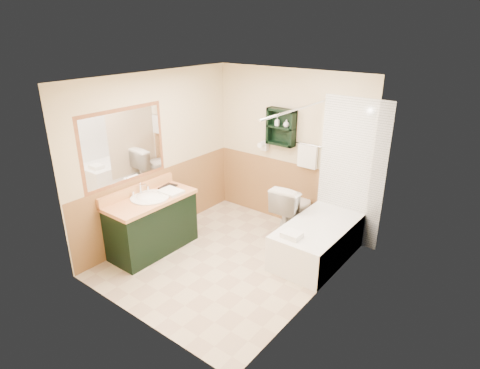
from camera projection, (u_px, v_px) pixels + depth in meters
The scene contains 25 objects.
floor at pixel (227, 259), 5.45m from camera, with size 3.00×3.00×0.00m, color #CAB693.
back_wall at pixel (290, 149), 6.11m from camera, with size 2.60×0.04×2.40m, color beige.
left_wall at pixel (156, 157), 5.75m from camera, with size 0.04×3.00×2.40m, color beige.
right_wall at pixel (322, 204), 4.25m from camera, with size 0.04×3.00×2.40m, color beige.
ceiling at pixel (225, 77), 4.54m from camera, with size 2.60×3.00×0.04m, color white.
wainscot_left at pixel (161, 202), 5.99m from camera, with size 2.98×2.98×1.00m, color #AB7A45, non-canonical shape.
wainscot_back at pixel (287, 192), 6.35m from camera, with size 2.58×2.58×1.00m, color #AB7A45, non-canonical shape.
mirror_frame at pixel (124, 146), 5.21m from camera, with size 1.30×1.30×1.00m, color #955630, non-canonical shape.
mirror_glass at pixel (124, 146), 5.20m from camera, with size 1.20×1.20×0.90m, color white, non-canonical shape.
tile_right at pixel (347, 194), 4.88m from camera, with size 1.50×1.50×2.10m, color white, non-canonical shape.
tile_back at pixel (351, 173), 5.55m from camera, with size 0.95×0.95×2.10m, color white, non-canonical shape.
tile_accent at pixel (353, 126), 4.57m from camera, with size 1.50×1.50×0.10m, color #124222, non-canonical shape.
wall_shelf at pixel (281, 127), 5.95m from camera, with size 0.45×0.15×0.55m, color black.
hair_dryer at pixel (265, 146), 6.27m from camera, with size 0.10×0.24×0.18m, color white, non-canonical shape.
towel_bar at pixel (308, 145), 5.81m from camera, with size 0.40×0.06×0.40m, color white, non-canonical shape.
curtain_rod at pixel (297, 109), 4.95m from camera, with size 0.03×0.03×1.60m, color silver.
shower_curtain at pixel (300, 170), 5.40m from camera, with size 1.05×1.05×1.70m, color beige, non-canonical shape.
vanity at pixel (152, 224), 5.55m from camera, with size 0.59×1.25×0.80m, color black.
bathtub at pixel (319, 240), 5.45m from camera, with size 0.75×1.50×0.50m, color white.
toilet at pixel (293, 209), 6.01m from camera, with size 0.45×0.81×0.80m, color white.
counter_towel at pixel (171, 192), 5.56m from camera, with size 0.31×0.25×0.04m, color white.
vanity_book at pixel (163, 179), 5.74m from camera, with size 0.18×0.02×0.24m, color black.
tub_towel at pixel (292, 235), 4.99m from camera, with size 0.24×0.20×0.07m, color white.
soap_bottle_a at pixel (277, 124), 5.97m from camera, with size 0.06×0.13×0.06m, color white.
soap_bottle_b at pixel (286, 124), 5.88m from camera, with size 0.09×0.11×0.09m, color white.
Camera 1 is at (3.00, -3.59, 2.99)m, focal length 30.00 mm.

